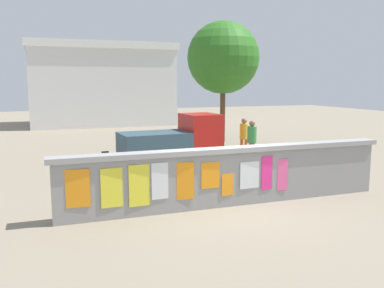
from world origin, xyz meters
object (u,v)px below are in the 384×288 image
Objects in this scene: motorcycle at (294,160)px; auto_rickshaw_truck at (176,141)px; bicycle_far at (258,173)px; bicycle_near at (101,171)px; person_bystander at (244,134)px; tree_roadside at (223,58)px; person_walking at (252,138)px.

auto_rickshaw_truck is at bearing 139.84° from motorcycle.
auto_rickshaw_truck reaches higher than motorcycle.
bicycle_far is at bearing -153.45° from motorcycle.
bicycle_far is (4.30, -1.83, 0.00)m from bicycle_near.
auto_rickshaw_truck is 3.90m from bicycle_far.
person_bystander is (5.82, 2.08, 0.62)m from bicycle_near.
motorcycle is 6.18m from bicycle_near.
auto_rickshaw_truck is 2.93m from person_bystander.
auto_rickshaw_truck is 7.25m from tree_roadside.
motorcycle is at bearing -84.62° from person_bystander.
person_walking reaches higher than bicycle_near.
person_bystander reaches higher than motorcycle.
auto_rickshaw_truck reaches higher than bicycle_near.
bicycle_far is (-1.81, -0.90, -0.10)m from motorcycle.
motorcycle is 1.11× the size of bicycle_near.
tree_roadside reaches higher than motorcycle.
person_walking reaches higher than motorcycle.
tree_roadside reaches higher than person_bystander.
tree_roadside is at bearing 76.47° from person_walking.
person_bystander is at bearing 19.64° from bicycle_near.
tree_roadside is (4.09, 4.99, 3.30)m from auto_rickshaw_truck.
tree_roadside is at bearing 72.56° from bicycle_far.
auto_rickshaw_truck is 2.18× the size of bicycle_near.
auto_rickshaw_truck reaches higher than person_walking.
bicycle_far is (1.39, -3.60, -0.54)m from auto_rickshaw_truck.
bicycle_far is 0.28× the size of tree_roadside.
bicycle_near is 0.28× the size of tree_roadside.
person_bystander is at bearing 6.08° from auto_rickshaw_truck.
auto_rickshaw_truck is at bearing 111.11° from bicycle_far.
person_bystander is at bearing 79.12° from person_walking.
motorcycle is at bearing 26.55° from bicycle_far.
person_bystander is at bearing 68.72° from bicycle_far.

